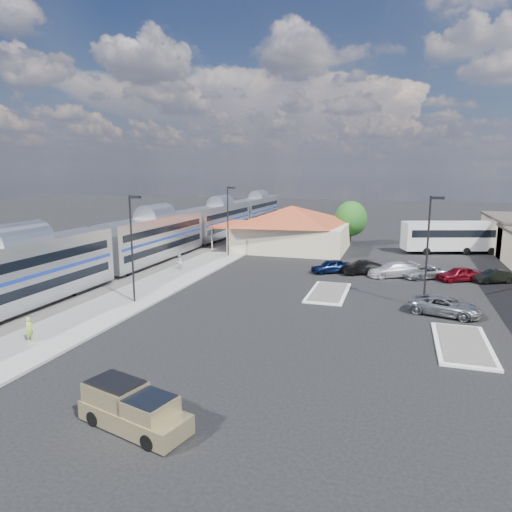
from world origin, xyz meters
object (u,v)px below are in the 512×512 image
(station_depot, at_px, (291,227))
(suv, at_px, (445,306))
(pickup_truck, at_px, (134,410))
(coach_bus, at_px, (453,235))

(station_depot, distance_m, suv, 31.45)
(pickup_truck, relative_size, coach_bus, 0.40)
(coach_bus, bearing_deg, suv, 155.40)
(station_depot, distance_m, coach_bus, 21.70)
(station_depot, bearing_deg, coach_bus, 9.68)
(pickup_truck, xyz_separation_m, suv, (14.13, 20.78, -0.11))
(suv, xyz_separation_m, coach_bus, (3.36, 29.31, 1.72))
(suv, bearing_deg, coach_bus, 8.19)
(station_depot, height_order, coach_bus, station_depot)
(pickup_truck, bearing_deg, coach_bus, -4.21)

